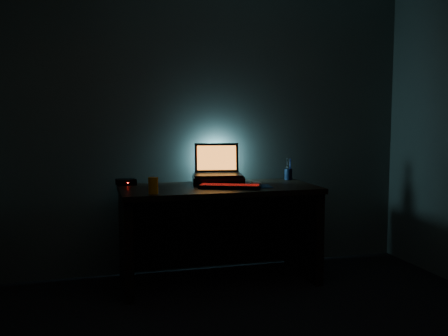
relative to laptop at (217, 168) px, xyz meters
name	(u,v)px	position (x,y,z in m)	size (l,w,h in m)	color
room	(310,123)	(-0.04, -1.82, 0.38)	(3.50, 4.00, 2.50)	black
desk	(217,218)	(-0.04, -0.15, -0.38)	(1.50, 0.70, 0.75)	black
riser	(218,180)	(-0.01, -0.05, -0.09)	(0.40, 0.30, 0.06)	black
laptop	(217,168)	(0.00, 0.00, 0.00)	(0.42, 0.34, 0.26)	black
keyboard	(230,186)	(0.01, -0.32, -0.11)	(0.48, 0.31, 0.03)	black
mousepad	(256,186)	(0.23, -0.29, -0.12)	(0.22, 0.20, 0.00)	navy
mouse	(256,184)	(0.23, -0.29, -0.10)	(0.06, 0.10, 0.03)	gray
pen_cup	(288,174)	(0.64, 0.04, -0.07)	(0.07, 0.07, 0.09)	black
juice_glass	(153,185)	(-0.58, -0.45, -0.06)	(0.07, 0.07, 0.12)	orange
router	(126,182)	(-0.72, 0.06, -0.10)	(0.16, 0.13, 0.05)	black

